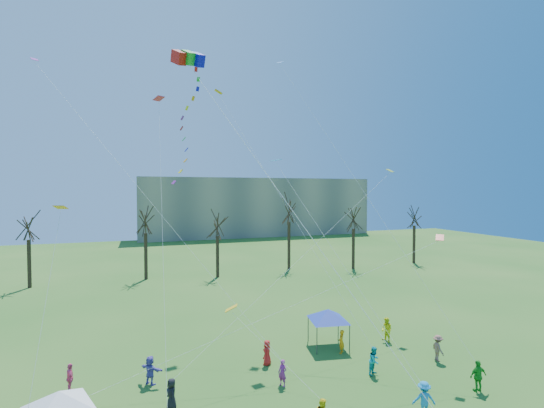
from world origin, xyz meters
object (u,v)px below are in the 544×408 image
object	(u,v)px
big_box_kite	(192,127)
canopy_tent_white	(59,400)
canopy_tent_blue	(328,315)
distant_building	(256,207)

from	to	relation	value
big_box_kite	canopy_tent_white	bearing A→B (deg)	-142.15
big_box_kite	canopy_tent_blue	world-z (taller)	big_box_kite
big_box_kite	canopy_tent_white	distance (m)	15.79
canopy_tent_white	canopy_tent_blue	bearing A→B (deg)	20.79
big_box_kite	distant_building	bearing A→B (deg)	70.36
big_box_kite	canopy_tent_blue	xyz separation A→B (m)	(10.20, 1.24, -13.32)
distant_building	canopy_tent_blue	world-z (taller)	distant_building
canopy_tent_white	distant_building	bearing A→B (deg)	67.31
distant_building	canopy_tent_blue	size ratio (longest dim) A/B	16.12
distant_building	canopy_tent_white	bearing A→B (deg)	-112.69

